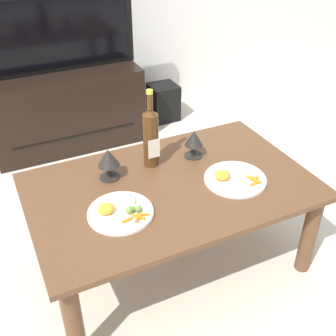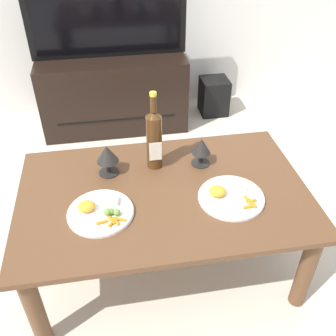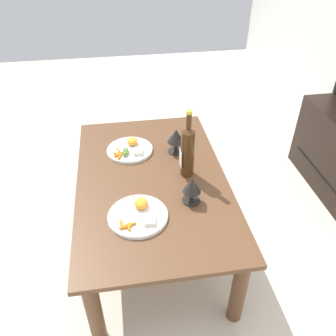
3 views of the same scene
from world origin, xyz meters
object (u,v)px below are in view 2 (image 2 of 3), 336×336
object	(u,v)px
tv_screen	(107,19)
goblet_right	(201,148)
dinner_plate_right	(230,196)
tv_stand	(114,91)
floor_speaker	(214,96)
goblet_left	(107,155)
dinner_plate_left	(100,211)
dining_table	(164,204)
wine_bottle	(154,138)

from	to	relation	value
tv_screen	goblet_right	xyz separation A→B (m)	(0.35, -1.23, -0.24)
dinner_plate_right	tv_stand	bearing A→B (deg)	105.61
floor_speaker	goblet_right	size ratio (longest dim) A/B	2.07
goblet_left	goblet_right	distance (m)	0.43
floor_speaker	dinner_plate_left	distance (m)	1.80
floor_speaker	dinner_plate_right	size ratio (longest dim) A/B	1.02
tv_stand	goblet_right	world-z (taller)	goblet_right
dining_table	dinner_plate_right	world-z (taller)	dinner_plate_right
dining_table	goblet_left	bearing A→B (deg)	143.31
wine_bottle	dinner_plate_right	xyz separation A→B (m)	(0.28, -0.28, -0.14)
tv_screen	floor_speaker	size ratio (longest dim) A/B	3.72
dining_table	wine_bottle	world-z (taller)	wine_bottle
dining_table	dinner_plate_left	xyz separation A→B (m)	(-0.27, -0.09, 0.09)
dinner_plate_left	goblet_left	bearing A→B (deg)	79.96
goblet_right	dinner_plate_left	bearing A→B (deg)	-151.02
dining_table	dinner_plate_right	size ratio (longest dim) A/B	4.46
floor_speaker	goblet_left	distance (m)	1.58
tv_screen	goblet_right	size ratio (longest dim) A/B	7.69
tv_stand	wine_bottle	xyz separation A→B (m)	(0.14, -1.21, 0.34)
tv_stand	dinner_plate_right	distance (m)	1.56
goblet_right	dinner_plate_right	world-z (taller)	goblet_right
goblet_left	dinner_plate_left	size ratio (longest dim) A/B	0.55
dinner_plate_left	goblet_right	bearing A→B (deg)	28.98
goblet_right	dinner_plate_right	distance (m)	0.28
wine_bottle	dinner_plate_right	bearing A→B (deg)	-45.22
tv_stand	dinner_plate_left	distance (m)	1.51
floor_speaker	dinner_plate_left	xyz separation A→B (m)	(-0.90, -1.53, 0.33)
dining_table	floor_speaker	xyz separation A→B (m)	(0.63, 1.43, -0.25)
goblet_right	wine_bottle	bearing A→B (deg)	174.28
floor_speaker	wine_bottle	bearing A→B (deg)	-117.25
wine_bottle	dining_table	bearing A→B (deg)	-86.44
wine_bottle	dinner_plate_left	xyz separation A→B (m)	(-0.26, -0.28, -0.14)
tv_screen	dinner_plate_right	world-z (taller)	tv_screen
tv_screen	goblet_right	distance (m)	1.30
goblet_left	dinner_plate_right	size ratio (longest dim) A/B	0.53
tv_screen	dining_table	bearing A→B (deg)	-83.87
floor_speaker	tv_screen	bearing A→B (deg)	-177.38
floor_speaker	goblet_right	bearing A→B (deg)	-108.68
wine_bottle	goblet_left	xyz separation A→B (m)	(-0.21, -0.02, -0.05)
tv_stand	goblet_right	size ratio (longest dim) A/B	7.51
wine_bottle	tv_stand	bearing A→B (deg)	96.51
wine_bottle	goblet_right	world-z (taller)	wine_bottle
tv_stand	floor_speaker	xyz separation A→B (m)	(0.78, 0.03, -0.13)
dinner_plate_left	dining_table	bearing A→B (deg)	19.14
goblet_left	goblet_right	bearing A→B (deg)	0.00
floor_speaker	dinner_plate_left	bearing A→B (deg)	-120.50
dining_table	tv_screen	size ratio (longest dim) A/B	1.17
goblet_left	dinner_plate_left	distance (m)	0.28
tv_screen	tv_stand	bearing A→B (deg)	90.00
wine_bottle	goblet_right	xyz separation A→B (m)	(0.21, -0.02, -0.06)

